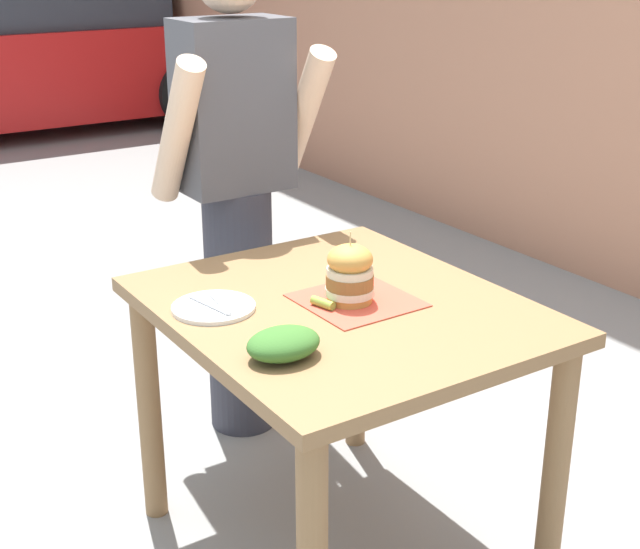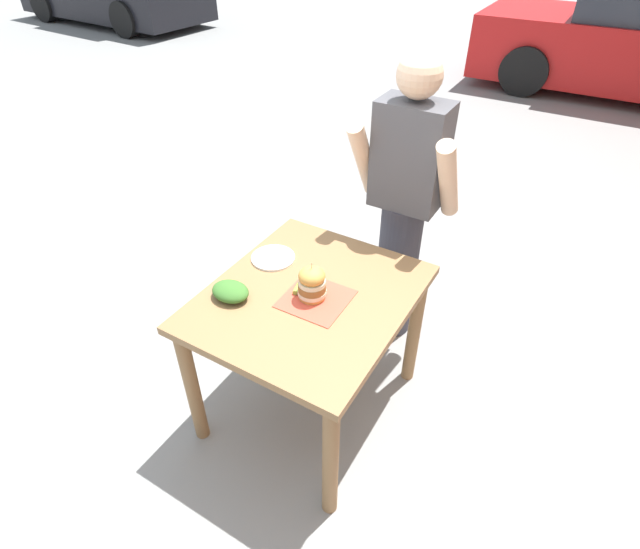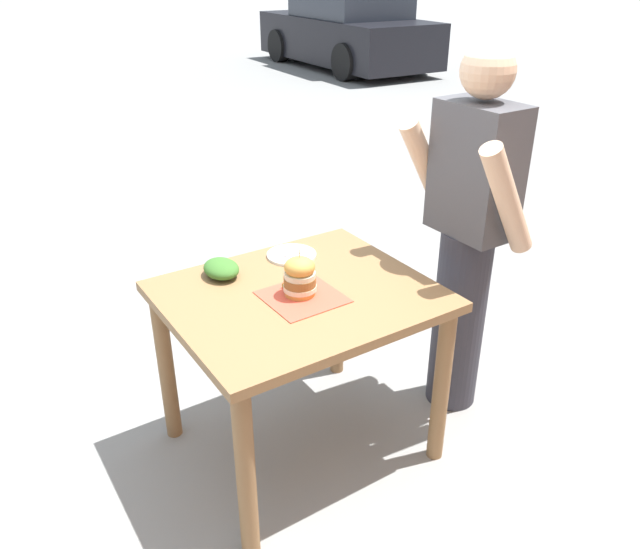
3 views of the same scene
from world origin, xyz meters
The scene contains 8 objects.
ground_plane centered at (0.00, 0.00, 0.00)m, with size 80.00×80.00×0.00m, color gray.
patio_table centered at (0.00, 0.00, 0.65)m, with size 0.89×1.03×0.79m.
serving_paper centered at (0.04, -0.01, 0.79)m, with size 0.29×0.29×0.00m, color #D64C38.
sandwich centered at (0.02, -0.01, 0.87)m, with size 0.13×0.13×0.19m.
pickle_spear centered at (-0.06, -0.01, 0.80)m, with size 0.02×0.02×0.07m, color #8EA83D.
side_plate_with_forks centered at (-0.30, 0.15, 0.79)m, with size 0.22×0.22×0.02m.
side_salad centered at (-0.29, -0.20, 0.82)m, with size 0.18×0.14×0.07m, color #386B28.
diner_across_table centered at (0.12, 0.80, 0.88)m, with size 0.55×0.35×1.69m.
Camera 2 is at (0.94, -1.48, 2.26)m, focal length 28.00 mm.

